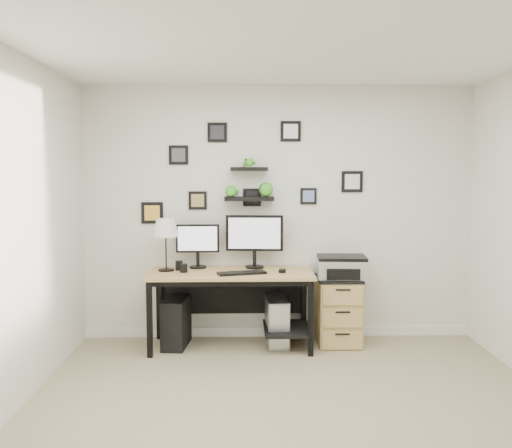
{
  "coord_description": "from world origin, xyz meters",
  "views": [
    {
      "loc": [
        -0.37,
        -3.86,
        1.74
      ],
      "look_at": [
        -0.23,
        1.83,
        1.2
      ],
      "focal_mm": 40.0,
      "sensor_mm": 36.0,
      "label": 1
    }
  ],
  "objects_px": {
    "desk": "(235,284)",
    "monitor_right": "(254,237)",
    "table_lamp": "(166,229)",
    "mug": "(184,268)",
    "file_cabinet": "(338,310)",
    "monitor_left": "(198,243)",
    "printer": "(341,267)",
    "pc_tower_black": "(176,322)",
    "pc_tower_grey": "(277,321)"
  },
  "relations": [
    {
      "from": "mug",
      "to": "pc_tower_black",
      "type": "height_order",
      "value": "mug"
    },
    {
      "from": "mug",
      "to": "pc_tower_grey",
      "type": "bearing_deg",
      "value": 5.37
    },
    {
      "from": "mug",
      "to": "printer",
      "type": "relative_size",
      "value": 0.16
    },
    {
      "from": "monitor_right",
      "to": "pc_tower_grey",
      "type": "bearing_deg",
      "value": -32.51
    },
    {
      "from": "monitor_left",
      "to": "printer",
      "type": "distance_m",
      "value": 1.46
    },
    {
      "from": "desk",
      "to": "monitor_right",
      "type": "height_order",
      "value": "monitor_right"
    },
    {
      "from": "monitor_left",
      "to": "mug",
      "type": "relative_size",
      "value": 5.41
    },
    {
      "from": "pc_tower_grey",
      "to": "file_cabinet",
      "type": "distance_m",
      "value": 0.62
    },
    {
      "from": "monitor_left",
      "to": "pc_tower_black",
      "type": "height_order",
      "value": "monitor_left"
    },
    {
      "from": "printer",
      "to": "monitor_left",
      "type": "bearing_deg",
      "value": 174.77
    },
    {
      "from": "pc_tower_black",
      "to": "monitor_right",
      "type": "bearing_deg",
      "value": 18.1
    },
    {
      "from": "printer",
      "to": "monitor_right",
      "type": "bearing_deg",
      "value": 172.11
    },
    {
      "from": "monitor_left",
      "to": "pc_tower_grey",
      "type": "bearing_deg",
      "value": -10.9
    },
    {
      "from": "table_lamp",
      "to": "pc_tower_black",
      "type": "bearing_deg",
      "value": -20.17
    },
    {
      "from": "table_lamp",
      "to": "file_cabinet",
      "type": "xyz_separation_m",
      "value": [
        1.71,
        0.02,
        -0.83
      ]
    },
    {
      "from": "pc_tower_grey",
      "to": "file_cabinet",
      "type": "xyz_separation_m",
      "value": [
        0.62,
        0.02,
        0.1
      ]
    },
    {
      "from": "monitor_right",
      "to": "printer",
      "type": "bearing_deg",
      "value": -7.89
    },
    {
      "from": "mug",
      "to": "pc_tower_black",
      "type": "relative_size",
      "value": 0.17
    },
    {
      "from": "pc_tower_black",
      "to": "desk",
      "type": "bearing_deg",
      "value": 5.21
    },
    {
      "from": "desk",
      "to": "pc_tower_black",
      "type": "bearing_deg",
      "value": 179.41
    },
    {
      "from": "pc_tower_grey",
      "to": "printer",
      "type": "relative_size",
      "value": 0.96
    },
    {
      "from": "monitor_right",
      "to": "printer",
      "type": "height_order",
      "value": "monitor_right"
    },
    {
      "from": "pc_tower_grey",
      "to": "mug",
      "type": "bearing_deg",
      "value": -174.63
    },
    {
      "from": "monitor_right",
      "to": "pc_tower_grey",
      "type": "distance_m",
      "value": 0.88
    },
    {
      "from": "file_cabinet",
      "to": "printer",
      "type": "distance_m",
      "value": 0.45
    },
    {
      "from": "file_cabinet",
      "to": "monitor_left",
      "type": "bearing_deg",
      "value": 174.76
    },
    {
      "from": "monitor_right",
      "to": "file_cabinet",
      "type": "relative_size",
      "value": 0.86
    },
    {
      "from": "desk",
      "to": "table_lamp",
      "type": "bearing_deg",
      "value": 176.52
    },
    {
      "from": "table_lamp",
      "to": "pc_tower_black",
      "type": "xyz_separation_m",
      "value": [
        0.1,
        -0.04,
        -0.92
      ]
    },
    {
      "from": "printer",
      "to": "file_cabinet",
      "type": "bearing_deg",
      "value": 175.43
    },
    {
      "from": "monitor_left",
      "to": "mug",
      "type": "xyz_separation_m",
      "value": [
        -0.12,
        -0.24,
        -0.22
      ]
    },
    {
      "from": "pc_tower_black",
      "to": "file_cabinet",
      "type": "bearing_deg",
      "value": 7.64
    },
    {
      "from": "desk",
      "to": "file_cabinet",
      "type": "bearing_deg",
      "value": 3.21
    },
    {
      "from": "pc_tower_black",
      "to": "pc_tower_grey",
      "type": "distance_m",
      "value": 1.0
    },
    {
      "from": "desk",
      "to": "file_cabinet",
      "type": "xyz_separation_m",
      "value": [
        1.04,
        0.06,
        -0.29
      ]
    },
    {
      "from": "mug",
      "to": "printer",
      "type": "bearing_deg",
      "value": 3.95
    },
    {
      "from": "monitor_right",
      "to": "mug",
      "type": "bearing_deg",
      "value": -161.82
    },
    {
      "from": "printer",
      "to": "mug",
      "type": "bearing_deg",
      "value": -176.05
    },
    {
      "from": "monitor_right",
      "to": "mug",
      "type": "xyz_separation_m",
      "value": [
        -0.69,
        -0.23,
        -0.28
      ]
    },
    {
      "from": "mug",
      "to": "pc_tower_grey",
      "type": "relative_size",
      "value": 0.17
    },
    {
      "from": "mug",
      "to": "file_cabinet",
      "type": "height_order",
      "value": "mug"
    },
    {
      "from": "monitor_right",
      "to": "printer",
      "type": "distance_m",
      "value": 0.92
    },
    {
      "from": "monitor_left",
      "to": "printer",
      "type": "height_order",
      "value": "monitor_left"
    },
    {
      "from": "pc_tower_black",
      "to": "printer",
      "type": "xyz_separation_m",
      "value": [
        1.64,
        0.05,
        0.54
      ]
    },
    {
      "from": "pc_tower_black",
      "to": "monitor_left",
      "type": "bearing_deg",
      "value": 47.4
    },
    {
      "from": "pc_tower_black",
      "to": "pc_tower_grey",
      "type": "xyz_separation_m",
      "value": [
        1.0,
        0.03,
        -0.01
      ]
    },
    {
      "from": "desk",
      "to": "mug",
      "type": "distance_m",
      "value": 0.52
    },
    {
      "from": "desk",
      "to": "monitor_right",
      "type": "bearing_deg",
      "value": 41.43
    },
    {
      "from": "file_cabinet",
      "to": "printer",
      "type": "bearing_deg",
      "value": -4.57
    },
    {
      "from": "monitor_left",
      "to": "monitor_right",
      "type": "distance_m",
      "value": 0.58
    }
  ]
}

